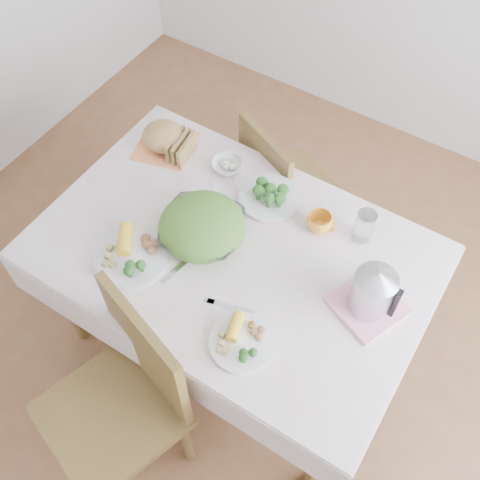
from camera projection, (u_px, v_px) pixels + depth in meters
The scene contains 18 objects.
floor at pixel (234, 336), 2.78m from camera, with size 3.60×3.60×0.00m, color brown.
dining_table at pixel (234, 299), 2.48m from camera, with size 1.40×0.90×0.75m, color brown.
tablecloth at pixel (233, 251), 2.17m from camera, with size 1.50×1.00×0.01m, color silver.
chair_near at pixel (112, 418), 2.08m from camera, with size 0.46×0.46×1.01m, color brown.
chair_far at pixel (292, 181), 2.76m from camera, with size 0.39×0.39×0.86m, color brown.
salad_bowl at pixel (203, 230), 2.17m from camera, with size 0.32×0.32×0.08m, color white.
dinner_plate_left at pixel (132, 257), 2.13m from camera, with size 0.29×0.29×0.02m, color white.
dinner_plate_right at pixel (242, 342), 1.93m from camera, with size 0.23×0.23×0.02m, color white.
broccoli_plate at pixel (270, 198), 2.30m from camera, with size 0.25×0.25×0.02m, color beige.
napkin at pixel (165, 146), 2.48m from camera, with size 0.24×0.24×0.00m, color #F3884B.
bread_loaf at pixel (164, 137), 2.43m from camera, with size 0.19×0.18×0.11m, color olive.
fruit_bowl at pixel (227, 166), 2.39m from camera, with size 0.13×0.13×0.04m, color white.
yellow_mug at pixel (319, 223), 2.19m from camera, with size 0.10×0.10×0.08m, color orange.
glass_tumbler at pixel (364, 227), 2.14m from camera, with size 0.07×0.07×0.14m, color white.
pink_tray at pixel (367, 305), 2.01m from camera, with size 0.23×0.23×0.02m, color pink.
electric_kettle at pixel (374, 289), 1.92m from camera, with size 0.15×0.15×0.21m, color #B2B5BA.
fork_left at pixel (179, 267), 2.11m from camera, with size 0.02×0.19×0.00m, color silver.
knife at pixel (230, 307), 2.02m from camera, with size 0.02×0.18×0.00m, color silver.
Camera 1 is at (0.68, -1.01, 2.55)m, focal length 42.00 mm.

